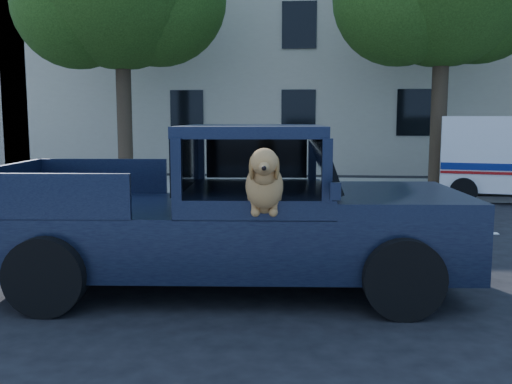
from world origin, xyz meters
The scene contains 5 objects.
ground centered at (0.00, 0.00, 0.00)m, with size 120.00×120.00×0.00m, color black.
far_sidewalk centered at (0.00, 9.20, 0.07)m, with size 60.00×4.00×0.15m, color gray.
lane_stripes centered at (2.00, 3.40, 0.01)m, with size 21.60×0.14×0.01m, color silver, non-canonical shape.
building_main centered at (3.00, 16.50, 4.50)m, with size 26.00×6.00×9.00m, color #BDB59B.
pickup_truck centered at (0.48, -0.20, 0.66)m, with size 5.57×2.91×1.94m.
Camera 1 is at (1.55, -6.81, 2.03)m, focal length 40.00 mm.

